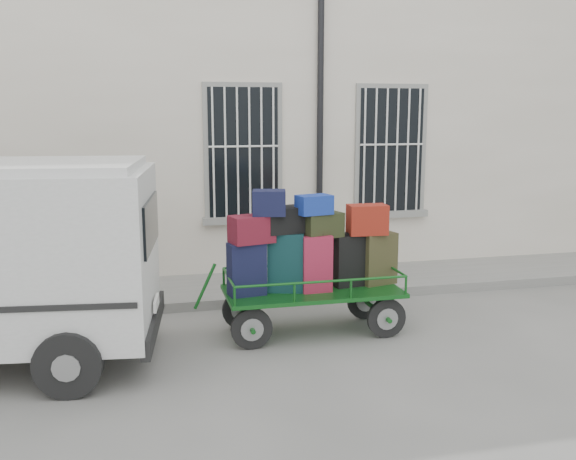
{
  "coord_description": "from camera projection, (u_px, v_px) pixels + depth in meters",
  "views": [
    {
      "loc": [
        -2.24,
        -7.92,
        2.96
      ],
      "look_at": [
        -0.09,
        1.0,
        1.25
      ],
      "focal_mm": 40.0,
      "sensor_mm": 36.0,
      "label": 1
    }
  ],
  "objects": [
    {
      "name": "ground",
      "position": [
        312.0,
        334.0,
        8.63
      ],
      "size": [
        80.0,
        80.0,
        0.0
      ],
      "primitive_type": "plane",
      "color": "#60605C",
      "rests_on": "ground"
    },
    {
      "name": "building",
      "position": [
        242.0,
        109.0,
        13.33
      ],
      "size": [
        24.0,
        5.15,
        6.0
      ],
      "color": "beige",
      "rests_on": "ground"
    },
    {
      "name": "sidewalk",
      "position": [
        276.0,
        286.0,
        10.72
      ],
      "size": [
        24.0,
        1.7,
        0.15
      ],
      "primitive_type": "cube",
      "color": "slate",
      "rests_on": "ground"
    },
    {
      "name": "luggage_cart",
      "position": [
        310.0,
        259.0,
        8.48
      ],
      "size": [
        2.8,
        1.07,
        1.96
      ],
      "rotation": [
        0.0,
        0.0,
        -0.0
      ],
      "color": "black",
      "rests_on": "ground"
    }
  ]
}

